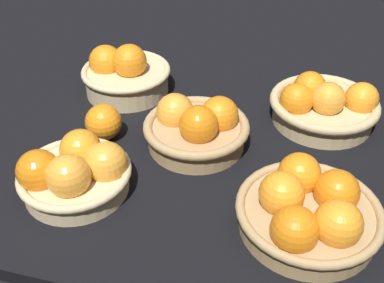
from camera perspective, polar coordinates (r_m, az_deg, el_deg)
market_tray at (r=97.07cm, az=1.03°, el=-2.43°), size 84.00×72.00×3.00cm
basket_far_left at (r=116.70cm, az=-8.34°, el=8.20°), size 21.88×21.88×12.85cm
basket_far_right at (r=108.02cm, az=15.88°, el=4.37°), size 24.36×24.36×11.14cm
basket_near_left at (r=88.13cm, az=-14.24°, el=-3.64°), size 21.09×21.09×10.62cm
basket_center at (r=96.74cm, az=0.59°, el=1.78°), size 22.30×22.30×11.16cm
basket_near_right at (r=80.82cm, az=14.19°, el=-8.17°), size 24.85×24.85×10.49cm
loose_orange_front_gap at (r=100.83cm, az=-10.86°, el=2.36°), size 7.89×7.89×7.89cm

